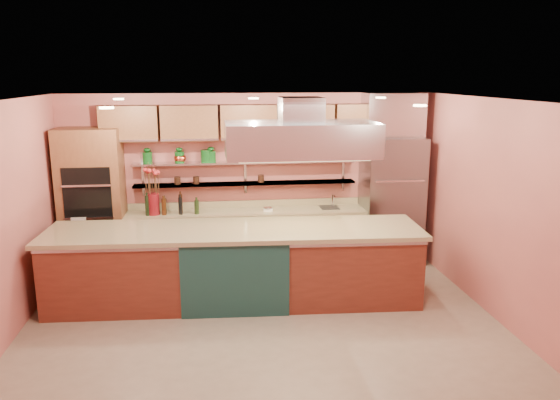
{
  "coord_description": "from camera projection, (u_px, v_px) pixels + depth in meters",
  "views": [
    {
      "loc": [
        -0.59,
        -6.38,
        3.09
      ],
      "look_at": [
        0.34,
        1.0,
        1.37
      ],
      "focal_mm": 35.0,
      "sensor_mm": 36.0,
      "label": 1
    }
  ],
  "objects": [
    {
      "name": "back_counter",
      "position": [
        247.0,
        238.0,
        8.95
      ],
      "size": [
        3.84,
        0.64,
        0.93
      ],
      "primitive_type": "cube",
      "color": "tan",
      "rests_on": "floor"
    },
    {
      "name": "upper_cabinets",
      "position": [
        248.0,
        122.0,
        8.65
      ],
      "size": [
        4.6,
        0.36,
        0.55
      ],
      "primitive_type": "cube",
      "color": "brown",
      "rests_on": "wall_back"
    },
    {
      "name": "oil_bottle_cluster",
      "position": [
        172.0,
        205.0,
        8.62
      ],
      "size": [
        0.9,
        0.34,
        0.28
      ],
      "primitive_type": "cube",
      "rotation": [
        0.0,
        0.0,
        0.1
      ],
      "color": "black",
      "rests_on": "back_counter"
    },
    {
      "name": "floor",
      "position": [
        263.0,
        324.0,
        6.93
      ],
      "size": [
        6.0,
        5.0,
        0.02
      ],
      "primitive_type": "cube",
      "color": "gray",
      "rests_on": "ground"
    },
    {
      "name": "kitchen_scale",
      "position": [
        268.0,
        209.0,
        8.83
      ],
      "size": [
        0.17,
        0.14,
        0.08
      ],
      "primitive_type": "cube",
      "rotation": [
        0.0,
        0.0,
        0.25
      ],
      "color": "silver",
      "rests_on": "back_counter"
    },
    {
      "name": "ceiling",
      "position": [
        262.0,
        100.0,
        6.3
      ],
      "size": [
        6.0,
        5.0,
        0.02
      ],
      "primitive_type": "cube",
      "color": "black",
      "rests_on": "wall_back"
    },
    {
      "name": "copper_kettle",
      "position": [
        181.0,
        158.0,
        8.69
      ],
      "size": [
        0.21,
        0.21,
        0.14
      ],
      "primitive_type": "ellipsoid",
      "rotation": [
        0.0,
        0.0,
        -0.21
      ],
      "color": "#CF4D2F",
      "rests_on": "wall_shelf_upper"
    },
    {
      "name": "flower_vase",
      "position": [
        153.0,
        204.0,
        8.58
      ],
      "size": [
        0.22,
        0.22,
        0.34
      ],
      "primitive_type": "cylinder",
      "rotation": [
        0.0,
        0.0,
        -0.14
      ],
      "color": "maroon",
      "rests_on": "back_counter"
    },
    {
      "name": "wall_shelf_lower",
      "position": [
        246.0,
        183.0,
        8.91
      ],
      "size": [
        3.6,
        0.26,
        0.03
      ],
      "primitive_type": "cube",
      "color": "#BABCC2",
      "rests_on": "wall_back"
    },
    {
      "name": "wall_shelf_upper",
      "position": [
        245.0,
        162.0,
        8.83
      ],
      "size": [
        3.6,
        0.26,
        0.03
      ],
      "primitive_type": "cube",
      "color": "#BABCC2",
      "rests_on": "wall_back"
    },
    {
      "name": "wall_left",
      "position": [
        2.0,
        225.0,
        6.25
      ],
      "size": [
        0.04,
        5.0,
        2.8
      ],
      "primitive_type": "cube",
      "color": "#C7675E",
      "rests_on": "floor"
    },
    {
      "name": "range_hood",
      "position": [
        301.0,
        139.0,
        7.25
      ],
      "size": [
        2.0,
        1.0,
        0.45
      ],
      "primitive_type": "cube",
      "color": "#BABCC2",
      "rests_on": "ceiling"
    },
    {
      "name": "wall_front",
      "position": [
        293.0,
        299.0,
        4.2
      ],
      "size": [
        6.0,
        0.04,
        2.8
      ],
      "primitive_type": "cube",
      "color": "#C7675E",
      "rests_on": "floor"
    },
    {
      "name": "refrigerator",
      "position": [
        391.0,
        200.0,
        9.05
      ],
      "size": [
        0.95,
        0.72,
        2.1
      ],
      "primitive_type": "cube",
      "color": "gray",
      "rests_on": "floor"
    },
    {
      "name": "wall_right",
      "position": [
        495.0,
        210.0,
        6.98
      ],
      "size": [
        0.04,
        5.0,
        2.8
      ],
      "primitive_type": "cube",
      "color": "#C7675E",
      "rests_on": "floor"
    },
    {
      "name": "oven_stack",
      "position": [
        93.0,
        202.0,
        8.48
      ],
      "size": [
        0.95,
        0.64,
        2.3
      ],
      "primitive_type": "cube",
      "color": "brown",
      "rests_on": "floor"
    },
    {
      "name": "ceiling_downlights",
      "position": [
        260.0,
        102.0,
        6.5
      ],
      "size": [
        4.0,
        2.8,
        0.02
      ],
      "primitive_type": "cube",
      "color": "#FFE5A5",
      "rests_on": "ceiling"
    },
    {
      "name": "green_canister",
      "position": [
        206.0,
        156.0,
        8.73
      ],
      "size": [
        0.2,
        0.2,
        0.2
      ],
      "primitive_type": "cylinder",
      "rotation": [
        0.0,
        0.0,
        -0.22
      ],
      "color": "#104A17",
      "rests_on": "wall_shelf_upper"
    },
    {
      "name": "wall_back",
      "position": [
        248.0,
        179.0,
        9.03
      ],
      "size": [
        6.0,
        0.04,
        2.8
      ],
      "primitive_type": "cube",
      "color": "#C7675E",
      "rests_on": "floor"
    },
    {
      "name": "island",
      "position": [
        235.0,
        265.0,
        7.53
      ],
      "size": [
        5.05,
        1.35,
        1.04
      ],
      "primitive_type": "cube",
      "rotation": [
        0.0,
        0.0,
        -0.05
      ],
      "color": "maroon",
      "rests_on": "floor"
    },
    {
      "name": "bar_faucet",
      "position": [
        332.0,
        201.0,
        9.04
      ],
      "size": [
        0.04,
        0.04,
        0.23
      ],
      "primitive_type": "cylinder",
      "rotation": [
        0.0,
        0.0,
        0.31
      ],
      "color": "white",
      "rests_on": "back_counter"
    }
  ]
}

